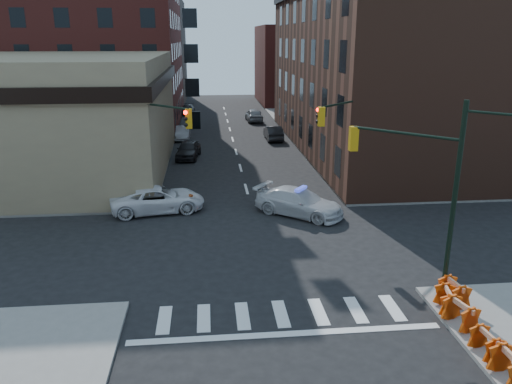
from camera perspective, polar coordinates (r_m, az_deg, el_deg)
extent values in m
plane|color=black|center=(26.07, 0.66, -6.05)|extent=(140.00, 140.00, 0.00)
cube|color=gray|center=(60.95, -25.22, 5.99)|extent=(34.00, 54.50, 0.15)
cube|color=gray|center=(62.93, 18.63, 7.04)|extent=(34.00, 54.50, 0.15)
cube|color=#8B7B5B|center=(43.15, -25.28, 7.91)|extent=(22.00, 22.00, 9.00)
cube|color=maroon|center=(65.74, -20.64, 17.74)|extent=(25.00, 25.00, 24.00)
cube|color=#4E2C1F|center=(48.97, 13.34, 12.97)|extent=(14.00, 34.00, 14.00)
cube|color=brown|center=(86.84, -15.05, 15.23)|extent=(20.00, 18.00, 16.00)
cube|color=maroon|center=(83.57, 6.02, 14.27)|extent=(16.00, 16.00, 12.00)
cylinder|color=black|center=(20.82, 21.68, -1.26)|extent=(0.20, 0.20, 8.00)
cylinder|color=black|center=(22.23, 20.59, -10.46)|extent=(0.44, 0.44, 0.50)
cylinder|color=black|center=(20.96, 16.60, 6.45)|extent=(3.27, 3.27, 0.12)
cube|color=#BF8C0C|center=(22.00, 11.09, 6.01)|extent=(0.35, 0.35, 1.05)
sphere|color=#FF0C05|center=(22.13, 11.42, 6.98)|extent=(0.22, 0.22, 0.22)
sphere|color=black|center=(22.19, 11.37, 6.14)|extent=(0.22, 0.22, 0.22)
sphere|color=black|center=(22.25, 11.32, 5.31)|extent=(0.22, 0.22, 0.22)
cylinder|color=black|center=(19.74, 26.16, 8.02)|extent=(1.91, 1.91, 0.10)
cylinder|color=black|center=(30.99, -13.29, 5.33)|extent=(0.20, 0.20, 8.00)
cylinder|color=black|center=(31.95, -12.83, -1.25)|extent=(0.44, 0.44, 0.50)
cylinder|color=black|center=(28.84, -10.85, 9.66)|extent=(3.27, 3.27, 0.12)
cube|color=#BF8C0C|center=(27.24, -7.70, 8.31)|extent=(0.35, 0.35, 1.05)
sphere|color=#FF0C05|center=(27.04, -8.07, 8.98)|extent=(0.22, 0.22, 0.22)
sphere|color=black|center=(27.09, -8.04, 8.29)|extent=(0.22, 0.22, 0.22)
sphere|color=black|center=(27.14, -8.01, 7.61)|extent=(0.22, 0.22, 0.22)
cylinder|color=black|center=(32.14, 11.63, 5.86)|extent=(0.20, 0.20, 8.00)
cylinder|color=black|center=(33.07, 11.24, -0.52)|extent=(0.44, 0.44, 0.50)
cylinder|color=black|center=(29.79, 9.85, 9.95)|extent=(3.27, 3.27, 0.12)
cube|color=#BF8C0C|center=(27.94, 7.47, 8.55)|extent=(0.35, 0.35, 1.05)
sphere|color=#FF0C05|center=(28.00, 7.11, 9.31)|extent=(0.22, 0.22, 0.22)
sphere|color=black|center=(28.05, 7.09, 8.64)|extent=(0.22, 0.22, 0.22)
sphere|color=black|center=(28.10, 7.06, 7.97)|extent=(0.22, 0.22, 0.22)
cylinder|color=black|center=(51.58, 5.82, 7.32)|extent=(0.24, 0.24, 2.60)
sphere|color=#945415|center=(51.27, 5.89, 9.57)|extent=(3.00, 3.00, 3.00)
cylinder|color=black|center=(59.34, 4.30, 8.67)|extent=(0.24, 0.24, 2.60)
sphere|color=#945415|center=(59.06, 4.35, 10.63)|extent=(3.00, 3.00, 3.00)
imported|color=silver|center=(30.19, 4.95, -1.17)|extent=(5.72, 5.13, 1.60)
imported|color=white|center=(31.24, -11.16, -0.82)|extent=(6.06, 3.57, 1.58)
imported|color=black|center=(44.76, -7.74, 4.83)|extent=(2.41, 4.75, 1.55)
imported|color=#9B9CA3|center=(53.30, -8.35, 6.70)|extent=(1.53, 4.14, 1.35)
imported|color=black|center=(70.94, -7.82, 9.32)|extent=(1.99, 4.48, 1.28)
imported|color=black|center=(52.42, 1.99, 6.77)|extent=(1.65, 4.55, 1.49)
imported|color=gray|center=(64.28, -0.22, 8.82)|extent=(2.11, 4.88, 1.64)
imported|color=black|center=(34.34, -15.71, 1.02)|extent=(0.81, 0.79, 1.87)
imported|color=black|center=(32.67, -22.65, -0.62)|extent=(0.89, 0.72, 1.76)
imported|color=black|center=(34.62, -22.81, 0.41)|extent=(1.07, 1.10, 1.85)
cylinder|color=#E8500A|center=(31.68, 2.79, -0.73)|extent=(0.76, 0.76, 1.07)
cylinder|color=#D8580A|center=(31.12, -7.69, -1.26)|extent=(0.66, 0.66, 1.01)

